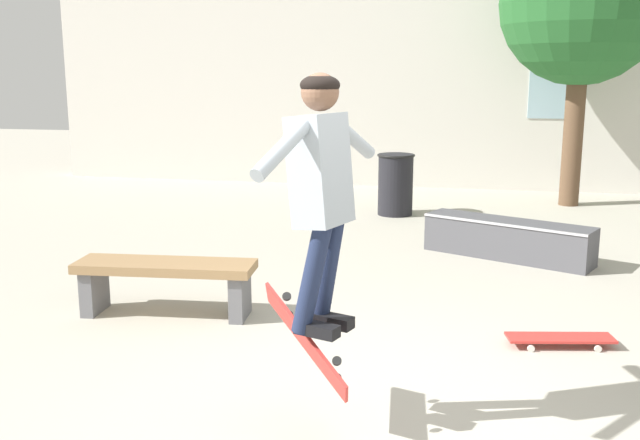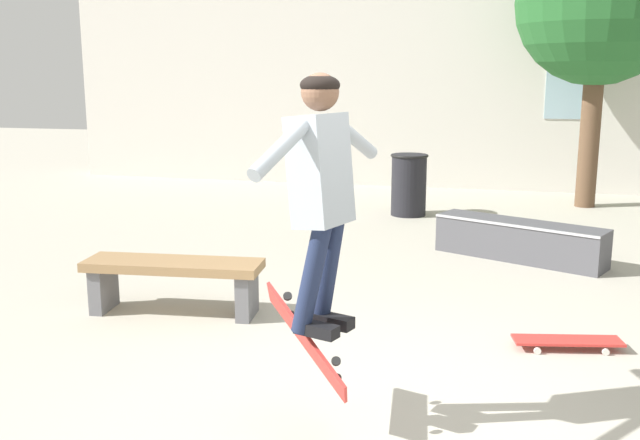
% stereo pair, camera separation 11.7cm
% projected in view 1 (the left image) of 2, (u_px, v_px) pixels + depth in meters
% --- Properties ---
extents(ground_plane, '(40.00, 40.00, 0.00)m').
position_uv_depth(ground_plane, '(375.00, 423.00, 4.34)').
color(ground_plane, '#B2AD9E').
extents(building_backdrop, '(15.91, 0.52, 5.31)m').
position_uv_depth(building_backdrop, '(448.00, 63.00, 12.89)').
color(building_backdrop, beige).
rests_on(building_backdrop, ground_plane).
extents(tree_right, '(2.49, 2.49, 4.38)m').
position_uv_depth(tree_right, '(582.00, 5.00, 10.85)').
color(tree_right, brown).
rests_on(tree_right, ground_plane).
extents(park_bench, '(1.59, 0.59, 0.48)m').
position_uv_depth(park_bench, '(166.00, 277.00, 6.21)').
color(park_bench, '#99754C').
rests_on(park_bench, ground_plane).
extents(skate_ledge, '(1.93, 1.21, 0.44)m').
position_uv_depth(skate_ledge, '(508.00, 239.00, 8.15)').
color(skate_ledge, '#4C4C51').
rests_on(skate_ledge, ground_plane).
extents(trash_bin, '(0.56, 0.56, 0.91)m').
position_uv_depth(trash_bin, '(396.00, 183.00, 10.61)').
color(trash_bin, black).
rests_on(trash_bin, ground_plane).
extents(skater, '(0.47, 1.19, 1.47)m').
position_uv_depth(skater, '(320.00, 181.00, 3.97)').
color(skater, '#9EA8B2').
extents(skateboard_flipping, '(0.61, 0.56, 0.62)m').
position_uv_depth(skateboard_flipping, '(306.00, 341.00, 4.24)').
color(skateboard_flipping, red).
extents(skateboard_resting, '(0.85, 0.37, 0.08)m').
position_uv_depth(skateboard_resting, '(560.00, 338.00, 5.53)').
color(skateboard_resting, red).
rests_on(skateboard_resting, ground_plane).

